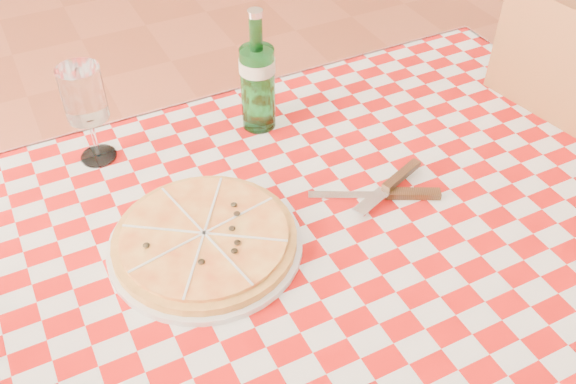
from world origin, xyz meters
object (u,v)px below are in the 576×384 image
(dining_table, at_px, (315,280))
(wine_glass, at_px, (89,115))
(water_bottle, at_px, (257,71))
(pizza_plate, at_px, (205,239))

(dining_table, height_order, wine_glass, wine_glass)
(wine_glass, bearing_deg, water_bottle, -7.75)
(wine_glass, bearing_deg, dining_table, -54.76)
(pizza_plate, height_order, water_bottle, water_bottle)
(water_bottle, xyz_separation_m, wine_glass, (-0.30, 0.04, -0.03))
(dining_table, xyz_separation_m, pizza_plate, (-0.16, 0.06, 0.12))
(dining_table, distance_m, water_bottle, 0.39)
(pizza_plate, distance_m, water_bottle, 0.34)
(water_bottle, relative_size, wine_glass, 1.28)
(pizza_plate, relative_size, water_bottle, 1.27)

